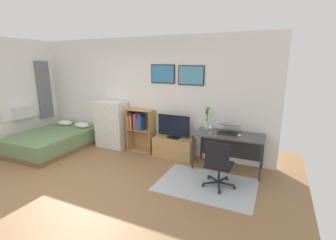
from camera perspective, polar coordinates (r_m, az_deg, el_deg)
name	(u,v)px	position (r m, az deg, el deg)	size (l,w,h in m)	color
ground_plane	(72,194)	(4.47, -21.71, -15.91)	(7.20, 7.20, 0.00)	#936B44
wall_back_with_posters	(145,95)	(5.87, -5.50, 5.94)	(6.12, 0.09, 2.70)	white
area_rug	(206,184)	(4.49, 9.03, -14.84)	(1.70, 1.20, 0.01)	#B2B7BC
bed	(53,141)	(6.69, -25.52, -4.41)	(1.45, 1.97, 0.55)	brown
dresser	(112,124)	(6.26, -13.23, -1.02)	(0.77, 0.46, 1.18)	white
bookshelf	(139,126)	(5.87, -6.83, -1.49)	(0.64, 0.30, 1.03)	tan
tv_stand	(174,147)	(5.53, 1.40, -6.51)	(0.92, 0.41, 0.47)	tan
television	(174,127)	(5.36, 1.33, -1.62)	(0.75, 0.16, 0.53)	black
desk	(229,139)	(5.03, 14.33, -4.42)	(1.35, 0.64, 0.74)	#4C4C4F
office_chair	(218,163)	(4.23, 11.80, -10.01)	(0.56, 0.58, 0.86)	#232326
laptop	(228,130)	(4.99, 14.06, -2.22)	(0.40, 0.43, 0.17)	#333338
computer_mouse	(239,135)	(4.83, 16.55, -3.52)	(0.06, 0.10, 0.03)	silver
bamboo_vase	(207,119)	(5.16, 9.21, 0.29)	(0.09, 0.10, 0.48)	silver
wine_glass	(210,127)	(4.88, 9.96, -1.55)	(0.07, 0.07, 0.18)	silver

